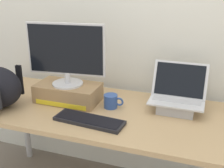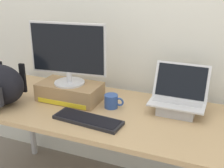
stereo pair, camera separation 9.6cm
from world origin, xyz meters
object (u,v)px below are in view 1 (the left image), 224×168
Objects in this scene: toner_box_yellow at (68,93)px; external_keyboard at (89,120)px; desktop_monitor at (66,54)px; open_laptop at (177,101)px; coffee_mug at (111,101)px.

external_keyboard is (0.25, -0.23, -0.05)m from toner_box_yellow.
desktop_monitor is 0.46m from external_keyboard.
open_laptop reaches higher than coffee_mug.
toner_box_yellow is 3.24× the size of coffee_mug.
open_laptop reaches higher than toner_box_yellow.
external_keyboard is at bearing -143.97° from open_laptop.
open_laptop is at bearing 40.50° from external_keyboard.
toner_box_yellow reaches higher than coffee_mug.
toner_box_yellow is 0.31m from coffee_mug.
desktop_monitor is at bearing 179.24° from coffee_mug.
desktop_monitor reaches higher than open_laptop.
toner_box_yellow is at bearing 141.92° from external_keyboard.
open_laptop is at bearing 14.13° from coffee_mug.
open_laptop is 2.60× the size of coffee_mug.
coffee_mug is (0.31, -0.01, -0.02)m from toner_box_yellow.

